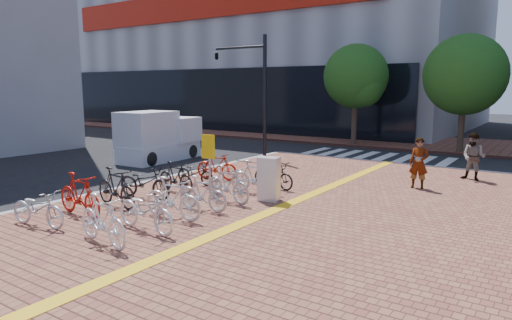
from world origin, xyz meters
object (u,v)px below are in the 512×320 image
Objects in this scene: bike_12 at (255,177)px; traffic_light_pole at (242,74)px; bike_10 at (203,193)px; bike_11 at (228,184)px; bike_4 at (176,177)px; bike_0 at (38,208)px; box_truck at (158,137)px; bike_7 at (103,220)px; utility_box at (269,179)px; bike_6 at (217,166)px; bike_8 at (146,210)px; bike_1 at (79,195)px; bike_5 at (195,173)px; bike_3 at (145,182)px; pedestrian_b at (474,157)px; yellow_sign at (209,152)px; bike_13 at (273,175)px; pedestrian_a at (419,163)px; bike_2 at (116,188)px.

bike_12 is 0.30× the size of traffic_light_pole.
bike_10 is 0.89× the size of bike_11.
bike_0 is at bearing -175.73° from bike_4.
bike_11 is at bearing -4.66° from bike_10.
traffic_light_pole is 5.13m from box_truck.
bike_7 is at bearing -67.10° from traffic_light_pole.
bike_0 is at bearing 140.71° from bike_10.
utility_box reaches higher than bike_0.
bike_0 is 6.98m from bike_6.
bike_4 is 7.75m from box_truck.
utility_box reaches higher than bike_8.
bike_1 reaches higher than bike_5.
bike_5 is 2.53m from bike_12.
pedestrian_b reaches higher than bike_3.
bike_11 is 0.98× the size of yellow_sign.
box_truck reaches higher than bike_7.
bike_0 is at bearing -77.33° from traffic_light_pole.
bike_11 is 0.31× the size of traffic_light_pole.
bike_4 is at bearing 110.15° from bike_12.
bike_10 is 3.54m from bike_13.
bike_7 is at bearing -117.49° from pedestrian_a.
yellow_sign is (0.69, 0.89, 0.79)m from bike_4.
bike_2 is 3.65m from bike_5.
bike_13 is at bearing -18.79° from bike_2.
bike_11 is 0.43× the size of box_truck.
bike_4 is at bearing 96.53° from bike_11.
bike_4 is at bearing 38.90° from bike_8.
bike_11 reaches higher than bike_4.
bike_1 is at bearing -175.58° from bike_2.
bike_2 is at bearing 172.48° from bike_6.
bike_4 is 0.28× the size of traffic_light_pole.
bike_12 is 0.41× the size of box_truck.
traffic_light_pole is at bearing 53.77° from bike_13.
bike_7 reaches higher than bike_13.
utility_box reaches higher than bike_6.
bike_4 is (0.10, 3.52, -0.08)m from bike_1.
bike_0 is at bearing 161.77° from bike_11.
bike_12 is at bearing -50.23° from bike_3.
bike_1 is at bearing 129.85° from bike_10.
pedestrian_b is (1.30, 2.55, 0.01)m from pedestrian_a.
bike_13 is 2.33m from yellow_sign.
bike_1 is at bearing -100.15° from yellow_sign.
bike_10 reaches higher than bike_13.
bike_13 is (2.38, 4.67, -0.12)m from bike_2.
bike_1 is 4.77m from bike_5.
bike_8 is 4.74m from bike_12.
bike_13 is (2.51, 3.48, -0.06)m from bike_3.
pedestrian_a is 0.30× the size of traffic_light_pole.
bike_8 is 1.15× the size of pedestrian_a.
bike_0 is 1.08× the size of bike_10.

